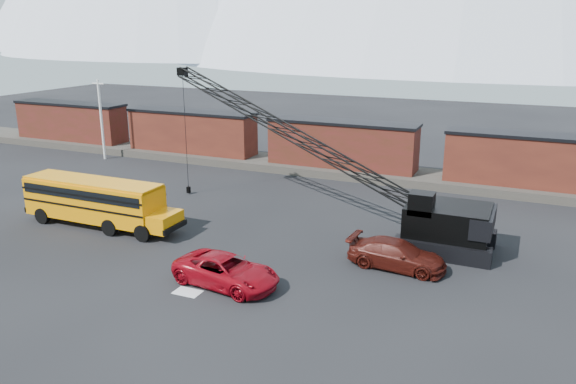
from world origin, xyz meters
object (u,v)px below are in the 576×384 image
red_pickup (226,271)px  crawler_crane (295,136)px  school_bus (98,201)px  maroon_suv (397,255)px

red_pickup → crawler_crane: bearing=13.0°
school_bus → crawler_crane: size_ratio=0.48×
crawler_crane → school_bus: bearing=-148.3°
red_pickup → maroon_suv: red_pickup is taller
red_pickup → school_bus: bearing=78.1°
maroon_suv → crawler_crane: (-8.62, 5.72, 5.06)m
school_bus → crawler_crane: crawler_crane is taller
crawler_crane → red_pickup: bearing=-84.9°
red_pickup → maroon_suv: 9.51m
red_pickup → maroon_suv: size_ratio=1.05×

